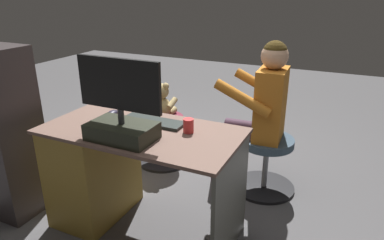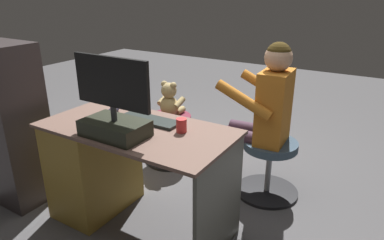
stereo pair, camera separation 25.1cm
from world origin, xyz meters
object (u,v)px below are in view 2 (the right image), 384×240
desk (103,163)px  computer_mouse (113,110)px  office_chair_teddy (170,135)px  person (263,108)px  cup (181,125)px  teddy_bear (170,101)px  tv_remote (90,122)px  visitor_chair (269,163)px  keyboard (150,120)px  monitor (114,114)px

desk → computer_mouse: 0.38m
office_chair_teddy → person: size_ratio=0.39×
cup → teddy_bear: 1.07m
computer_mouse → tv_remote: size_ratio=0.64×
cup → tv_remote: bearing=17.2°
computer_mouse → person: bearing=-139.7°
computer_mouse → office_chair_teddy: 0.91m
cup → person: (-0.24, -0.75, -0.07)m
tv_remote → visitor_chair: tv_remote is taller
visitor_chair → keyboard: bearing=49.8°
monitor → tv_remote: (0.29, -0.06, -0.13)m
desk → tv_remote: tv_remote is taller
desk → computer_mouse: bearing=-97.6°
keyboard → computer_mouse: 0.32m
teddy_bear → cup: bearing=128.7°
computer_mouse → teddy_bear: size_ratio=0.30×
keyboard → cup: 0.28m
teddy_bear → person: bearing=175.9°
cup → office_chair_teddy: cup is taller
visitor_chair → person: (0.08, -0.00, 0.44)m
desk → cup: size_ratio=14.46×
person → computer_mouse: bearing=40.3°
tv_remote → person: 1.25m
tv_remote → person: person is taller
visitor_chair → desk: bearing=41.6°
tv_remote → teddy_bear: size_ratio=0.46×
person → tv_remote: bearing=48.4°
monitor → teddy_bear: (0.35, -1.07, -0.27)m
desk → monitor: 0.59m
cup → tv_remote: (0.59, 0.18, -0.03)m
tv_remote → person: bearing=-159.7°
person → keyboard: bearing=54.1°
computer_mouse → teddy_bear: teddy_bear is taller
person → desk: bearing=44.5°
monitor → teddy_bear: size_ratio=1.63×
desk → tv_remote: (-0.02, 0.10, 0.35)m
teddy_bear → person: 0.91m
teddy_bear → visitor_chair: size_ratio=0.65×
office_chair_teddy → teddy_bear: bearing=-90.0°
tv_remote → teddy_bear: 1.02m
teddy_bear → desk: bearing=92.8°
tv_remote → person: (-0.83, -0.94, -0.03)m
desk → person: size_ratio=1.04×
keyboard → visitor_chair: bearing=-130.2°
monitor → cup: bearing=-140.9°
computer_mouse → office_chair_teddy: size_ratio=0.20×
cup → computer_mouse: bearing=-4.2°
keyboard → person: 0.88m
keyboard → cup: cup is taller
desk → person: bearing=-135.5°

